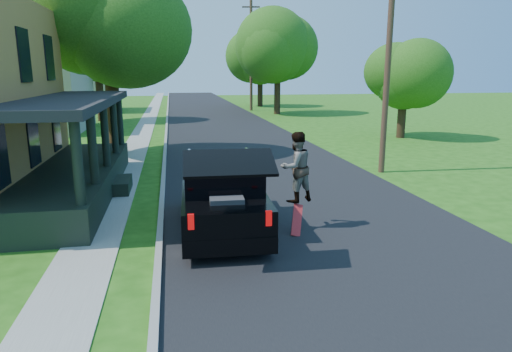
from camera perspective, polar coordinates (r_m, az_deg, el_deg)
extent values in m
plane|color=#215210|center=(10.74, 10.31, -8.68)|extent=(140.00, 140.00, 0.00)
cube|color=black|center=(29.80, -3.33, 5.33)|extent=(8.00, 120.00, 0.02)
cube|color=gray|center=(29.58, -11.17, 5.05)|extent=(0.15, 120.00, 0.12)
cube|color=gray|center=(29.64, -14.17, 4.92)|extent=(1.30, 120.00, 0.03)
cube|color=black|center=(16.02, -21.52, -0.50)|extent=(2.40, 10.00, 0.90)
cube|color=black|center=(15.66, -22.29, 8.61)|extent=(2.60, 10.30, 0.25)
cube|color=#9C958A|center=(34.77, -27.26, 9.16)|extent=(8.00, 8.00, 5.00)
pyramid|color=black|center=(34.90, -28.09, 16.86)|extent=(12.78, 12.78, 2.20)
cube|color=#9C958A|center=(50.31, -22.10, 10.36)|extent=(8.00, 8.00, 5.00)
pyramid|color=black|center=(50.40, -22.57, 15.69)|extent=(12.78, 12.78, 2.20)
cube|color=black|center=(11.50, -4.24, -3.41)|extent=(2.13, 4.73, 0.90)
cube|color=black|center=(11.48, -4.36, 0.26)|extent=(1.91, 2.95, 0.58)
cube|color=black|center=(11.41, -4.38, 1.81)|extent=(1.95, 3.05, 0.08)
cube|color=black|center=(8.94, -3.35, 1.65)|extent=(1.84, 1.03, 0.40)
cube|color=#38383E|center=(10.08, -3.70, -3.89)|extent=(0.76, 0.66, 0.48)
cube|color=silver|center=(11.37, -8.34, 2.16)|extent=(0.16, 2.56, 0.06)
cube|color=silver|center=(11.47, -0.48, 2.39)|extent=(0.16, 2.56, 0.06)
cube|color=#990505|center=(9.18, -8.13, -5.69)|extent=(0.13, 0.07, 0.32)
cube|color=#990505|center=(9.31, 1.59, -5.30)|extent=(0.13, 0.07, 0.32)
cylinder|color=black|center=(13.05, -8.45, -3.04)|extent=(0.28, 0.73, 0.72)
cylinder|color=black|center=(13.14, -0.99, -2.78)|extent=(0.28, 0.73, 0.72)
cylinder|color=black|center=(10.12, -8.44, -7.79)|extent=(0.28, 0.73, 0.72)
cylinder|color=black|center=(10.25, 1.21, -7.38)|extent=(0.28, 0.73, 0.72)
imported|color=black|center=(11.47, 5.03, 1.11)|extent=(1.05, 0.94, 1.79)
cube|color=#A00D0F|center=(11.37, 5.14, -5.49)|extent=(0.45, 0.61, 0.71)
cylinder|color=black|center=(23.40, -17.36, 7.65)|extent=(0.78, 0.78, 4.01)
sphere|color=#3D7C21|center=(23.41, -18.04, 17.28)|extent=(7.01, 7.01, 5.80)
sphere|color=#3D7C21|center=(23.87, -19.72, 18.62)|extent=(6.23, 6.23, 5.15)
cylinder|color=black|center=(39.36, -18.91, 9.40)|extent=(0.61, 0.61, 3.96)
sphere|color=#3D7C21|center=(39.37, -19.36, 15.40)|extent=(6.64, 6.64, 6.45)
sphere|color=#3D7C21|center=(39.12, -18.94, 17.56)|extent=(5.76, 5.76, 5.59)
sphere|color=#3D7C21|center=(39.90, -20.15, 16.33)|extent=(5.90, 5.90, 5.73)
cylinder|color=black|center=(29.09, 17.74, 6.96)|extent=(0.51, 0.51, 2.42)
sphere|color=#3D7C21|center=(28.96, 18.08, 11.84)|extent=(3.91, 3.91, 3.80)
sphere|color=#3D7C21|center=(28.92, 19.09, 13.44)|extent=(3.39, 3.39, 3.30)
sphere|color=#3D7C21|center=(29.05, 17.01, 12.74)|extent=(3.48, 3.48, 3.38)
cylinder|color=black|center=(43.65, 2.67, 10.11)|extent=(0.59, 0.59, 3.60)
sphere|color=#3D7C21|center=(43.63, 2.72, 15.21)|extent=(6.28, 6.28, 6.24)
sphere|color=#3D7C21|center=(43.50, 3.40, 17.04)|extent=(5.44, 5.44, 5.41)
sphere|color=#3D7C21|center=(43.96, 1.92, 16.10)|extent=(5.58, 5.58, 5.55)
cylinder|color=black|center=(53.48, 0.52, 10.64)|extent=(0.64, 0.64, 3.62)
sphere|color=#3D7C21|center=(53.46, 0.53, 14.52)|extent=(5.69, 5.69, 5.41)
sphere|color=#3D7C21|center=(53.25, 1.06, 15.82)|extent=(4.93, 4.93, 4.69)
sphere|color=#3D7C21|center=(53.83, -0.13, 15.15)|extent=(5.06, 5.06, 4.81)
cylinder|color=#4C2F23|center=(18.50, 16.23, 14.35)|extent=(0.27, 0.27, 9.08)
cylinder|color=#4C2F23|center=(47.70, -0.62, 14.71)|extent=(0.34, 0.34, 10.84)
cube|color=#4C2F23|center=(48.09, -0.63, 20.38)|extent=(1.77, 0.46, 0.13)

